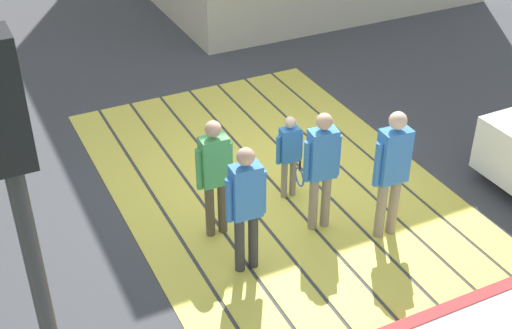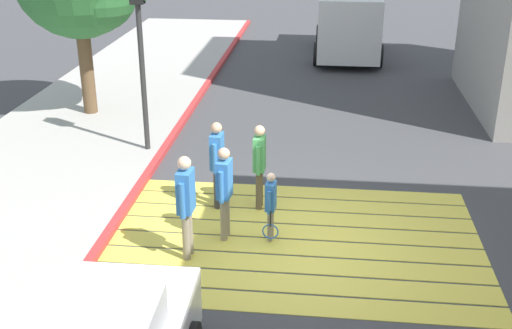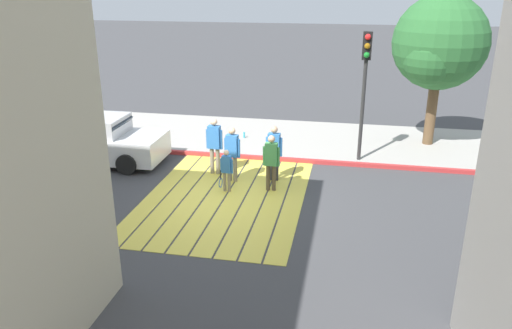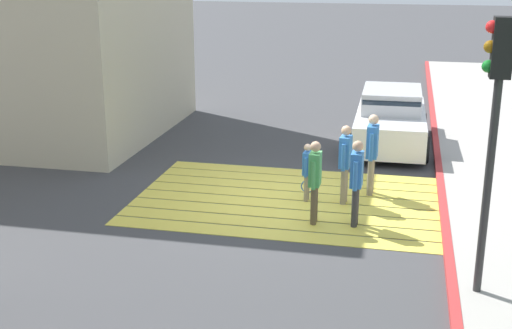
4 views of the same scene
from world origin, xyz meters
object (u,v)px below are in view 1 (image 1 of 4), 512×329
at_px(pedestrian_adult_side, 246,202).
at_px(pedestrian_child_with_racket, 290,153).
at_px(traffic_light_corner, 22,212).
at_px(pedestrian_adult_trailing, 392,166).
at_px(pedestrian_adult_lead, 215,171).
at_px(pedestrian_teen_behind, 322,164).

bearing_deg(pedestrian_adult_side, pedestrian_child_with_racket, -46.70).
distance_m(traffic_light_corner, pedestrian_adult_side, 3.84).
xyz_separation_m(pedestrian_adult_trailing, pedestrian_adult_side, (0.19, 1.88, -0.05)).
bearing_deg(traffic_light_corner, pedestrian_adult_lead, -41.09).
relative_size(pedestrian_adult_side, pedestrian_child_with_racket, 1.35).
xyz_separation_m(traffic_light_corner, pedestrian_child_with_racket, (3.16, -3.70, -2.33)).
distance_m(pedestrian_adult_lead, pedestrian_child_with_racket, 1.30).
relative_size(traffic_light_corner, pedestrian_adult_trailing, 2.37).
height_order(pedestrian_adult_lead, pedestrian_adult_side, pedestrian_adult_side).
bearing_deg(traffic_light_corner, pedestrian_child_with_racket, -49.55).
bearing_deg(pedestrian_child_with_racket, pedestrian_adult_lead, 104.73).
relative_size(pedestrian_adult_lead, pedestrian_adult_side, 0.97).
bearing_deg(pedestrian_adult_trailing, traffic_light_corner, 112.87).
height_order(pedestrian_teen_behind, pedestrian_child_with_racket, pedestrian_teen_behind).
bearing_deg(pedestrian_adult_trailing, pedestrian_adult_side, 84.39).
xyz_separation_m(pedestrian_adult_lead, pedestrian_adult_trailing, (-0.97, -1.94, 0.08)).
height_order(traffic_light_corner, pedestrian_adult_trailing, traffic_light_corner).
bearing_deg(traffic_light_corner, pedestrian_teen_behind, -57.49).
height_order(traffic_light_corner, pedestrian_teen_behind, traffic_light_corner).
xyz_separation_m(pedestrian_adult_side, pedestrian_teen_behind, (0.33, -1.20, -0.01)).
bearing_deg(pedestrian_adult_side, pedestrian_adult_trailing, -95.61).
bearing_deg(pedestrian_adult_lead, pedestrian_child_with_racket, -75.27).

